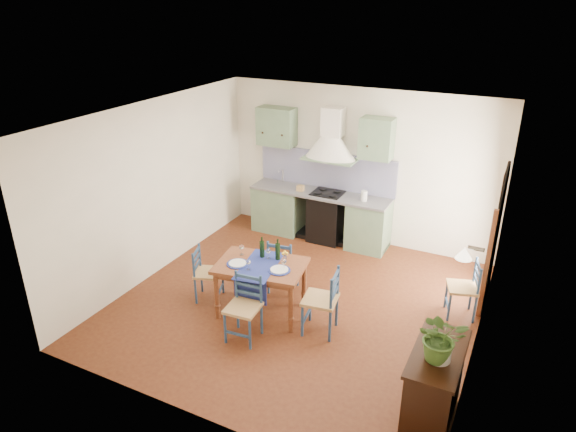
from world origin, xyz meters
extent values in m
plane|color=#42190E|center=(0.00, 0.00, 0.00)|extent=(5.00, 5.00, 0.00)
cube|color=beige|center=(0.00, 2.50, 1.40)|extent=(5.00, 0.04, 2.80)
cube|color=slate|center=(-1.45, 2.19, 0.44)|extent=(0.90, 0.60, 0.88)
cube|color=slate|center=(0.35, 2.19, 0.44)|extent=(0.70, 0.60, 0.88)
cube|color=black|center=(-0.45, 2.19, 0.44)|extent=(0.60, 0.58, 0.88)
cube|color=gray|center=(-0.60, 2.19, 0.90)|extent=(2.60, 0.64, 0.04)
cube|color=silver|center=(-1.45, 2.19, 0.90)|extent=(0.45, 0.40, 0.03)
cylinder|color=silver|center=(-1.45, 2.37, 1.05)|extent=(0.02, 0.02, 0.26)
cube|color=black|center=(-0.45, 2.19, 0.93)|extent=(0.55, 0.48, 0.02)
cube|color=black|center=(-0.60, 2.24, 0.04)|extent=(2.60, 0.50, 0.08)
cube|color=#090954|center=(-0.60, 2.46, 1.26)|extent=(2.65, 0.05, 0.68)
cube|color=slate|center=(-1.55, 2.32, 2.00)|extent=(0.70, 0.34, 0.70)
cube|color=slate|center=(0.35, 2.32, 2.00)|extent=(0.55, 0.34, 0.70)
cone|color=silver|center=(-0.45, 2.25, 1.75)|extent=(0.96, 0.96, 0.40)
cube|color=silver|center=(-0.45, 2.34, 2.20)|extent=(0.36, 0.30, 0.50)
cube|color=beige|center=(2.50, 0.00, 1.40)|extent=(0.04, 5.00, 2.80)
cube|color=black|center=(2.48, 1.40, 0.82)|extent=(0.03, 1.00, 1.65)
cylinder|color=black|center=(2.48, 1.40, 1.65)|extent=(0.03, 1.00, 1.00)
cube|color=brown|center=(2.46, 0.86, 0.82)|extent=(0.06, 0.06, 1.65)
cube|color=brown|center=(2.46, 1.94, 0.82)|extent=(0.06, 0.06, 1.65)
cube|color=brown|center=(2.47, 1.62, 0.98)|extent=(0.04, 0.55, 1.96)
cylinder|color=silver|center=(2.44, -1.26, 2.05)|extent=(0.15, 0.04, 0.04)
cone|color=#FFEDC6|center=(2.34, -1.26, 1.98)|extent=(0.16, 0.16, 0.12)
cube|color=beige|center=(-2.50, 0.00, 1.40)|extent=(0.04, 5.00, 2.80)
cube|color=white|center=(0.00, 0.00, 2.80)|extent=(5.00, 5.00, 0.01)
cube|color=brown|center=(-0.37, -0.43, 0.75)|extent=(1.34, 1.00, 0.05)
cube|color=brown|center=(-0.37, -0.43, 0.69)|extent=(1.20, 0.86, 0.08)
cylinder|color=brown|center=(-0.85, -0.85, 0.36)|extent=(0.07, 0.07, 0.73)
cylinder|color=brown|center=(-0.96, -0.19, 0.36)|extent=(0.07, 0.07, 0.73)
cylinder|color=brown|center=(0.22, -0.68, 0.36)|extent=(0.07, 0.07, 0.73)
cylinder|color=brown|center=(0.11, -0.01, 0.36)|extent=(0.07, 0.07, 0.73)
cube|color=navy|center=(-0.36, -0.48, 0.78)|extent=(0.60, 0.98, 0.01)
cube|color=navy|center=(-0.31, -0.84, 0.60)|extent=(0.46, 0.09, 0.38)
cylinder|color=navy|center=(-0.66, -0.58, 0.79)|extent=(0.31, 0.31, 0.01)
cylinder|color=white|center=(-0.66, -0.58, 0.80)|extent=(0.24, 0.24, 0.01)
cylinder|color=navy|center=(-0.05, -0.48, 0.79)|extent=(0.31, 0.31, 0.01)
cylinder|color=white|center=(-0.05, -0.48, 0.80)|extent=(0.24, 0.24, 0.01)
cylinder|color=black|center=(-0.46, -0.24, 0.94)|extent=(0.07, 0.07, 0.32)
cylinder|color=black|center=(-0.22, -0.20, 0.94)|extent=(0.07, 0.07, 0.32)
cylinder|color=white|center=(-0.10, -0.23, 0.84)|extent=(0.05, 0.05, 0.10)
sphere|color=gold|center=(-0.10, -0.23, 0.93)|extent=(0.10, 0.10, 0.10)
cylinder|color=navy|center=(-0.45, -1.28, 0.23)|extent=(0.04, 0.04, 0.46)
cylinder|color=navy|center=(-0.47, -0.92, 0.45)|extent=(0.04, 0.04, 0.90)
cylinder|color=navy|center=(-0.09, -1.25, 0.23)|extent=(0.04, 0.04, 0.46)
cylinder|color=navy|center=(-0.12, -0.89, 0.45)|extent=(0.04, 0.04, 0.90)
cube|color=tan|center=(-0.28, -1.08, 0.47)|extent=(0.45, 0.45, 0.04)
cube|color=navy|center=(-0.29, -0.91, 0.60)|extent=(0.38, 0.05, 0.04)
cube|color=navy|center=(-0.29, -0.91, 0.72)|extent=(0.38, 0.05, 0.04)
cube|color=navy|center=(-0.29, -0.91, 0.84)|extent=(0.38, 0.05, 0.04)
cube|color=navy|center=(-0.27, -1.26, 0.18)|extent=(0.36, 0.06, 0.02)
cylinder|color=navy|center=(-0.22, 0.45, 0.23)|extent=(0.04, 0.04, 0.45)
cylinder|color=navy|center=(-0.17, 0.10, 0.44)|extent=(0.04, 0.04, 0.89)
cylinder|color=navy|center=(-0.57, 0.40, 0.23)|extent=(0.04, 0.04, 0.45)
cylinder|color=navy|center=(-0.52, 0.05, 0.44)|extent=(0.04, 0.04, 0.89)
cube|color=tan|center=(-0.37, 0.25, 0.47)|extent=(0.47, 0.47, 0.04)
cube|color=navy|center=(-0.34, 0.07, 0.59)|extent=(0.37, 0.08, 0.04)
cube|color=navy|center=(-0.34, 0.07, 0.71)|extent=(0.37, 0.08, 0.04)
cube|color=navy|center=(-0.34, 0.07, 0.83)|extent=(0.37, 0.08, 0.04)
cube|color=navy|center=(-0.39, 0.42, 0.18)|extent=(0.36, 0.08, 0.02)
cylinder|color=navy|center=(-1.03, -0.57, 0.21)|extent=(0.03, 0.03, 0.43)
cylinder|color=navy|center=(-1.35, -0.69, 0.42)|extent=(0.03, 0.03, 0.83)
cylinder|color=navy|center=(-1.15, -0.26, 0.21)|extent=(0.03, 0.03, 0.43)
cylinder|color=navy|center=(-1.46, -0.37, 0.42)|extent=(0.03, 0.03, 0.83)
cube|color=tan|center=(-1.25, -0.47, 0.44)|extent=(0.50, 0.50, 0.04)
cube|color=navy|center=(-1.40, -0.53, 0.56)|extent=(0.14, 0.34, 0.04)
cube|color=navy|center=(-1.40, -0.53, 0.67)|extent=(0.14, 0.34, 0.04)
cube|color=navy|center=(-1.40, -0.53, 0.78)|extent=(0.14, 0.34, 0.04)
cube|color=navy|center=(-1.09, -0.41, 0.17)|extent=(0.14, 0.32, 0.02)
cylinder|color=navy|center=(0.34, -0.32, 0.24)|extent=(0.04, 0.04, 0.48)
cylinder|color=navy|center=(0.72, -0.27, 0.47)|extent=(0.04, 0.04, 0.95)
cylinder|color=navy|center=(0.40, -0.70, 0.24)|extent=(0.04, 0.04, 0.48)
cylinder|color=navy|center=(0.77, -0.64, 0.47)|extent=(0.04, 0.04, 0.95)
cube|color=tan|center=(0.56, -0.48, 0.50)|extent=(0.50, 0.50, 0.04)
cube|color=navy|center=(0.75, -0.46, 0.63)|extent=(0.08, 0.40, 0.05)
cube|color=navy|center=(0.75, -0.46, 0.76)|extent=(0.08, 0.40, 0.05)
cube|color=navy|center=(0.75, -0.46, 0.88)|extent=(0.08, 0.40, 0.05)
cube|color=navy|center=(0.37, -0.51, 0.19)|extent=(0.08, 0.38, 0.03)
cylinder|color=navy|center=(1.98, 0.87, 0.22)|extent=(0.03, 0.03, 0.44)
cylinder|color=navy|center=(2.31, 0.97, 0.43)|extent=(0.03, 0.03, 0.86)
cylinder|color=navy|center=(2.09, 0.54, 0.22)|extent=(0.03, 0.03, 0.44)
cylinder|color=navy|center=(2.42, 0.64, 0.43)|extent=(0.03, 0.03, 0.86)
cube|color=tan|center=(2.20, 0.75, 0.45)|extent=(0.50, 0.50, 0.04)
cube|color=navy|center=(2.36, 0.80, 0.57)|extent=(0.13, 0.35, 0.04)
cube|color=navy|center=(2.36, 0.80, 0.69)|extent=(0.13, 0.35, 0.04)
cube|color=navy|center=(2.36, 0.80, 0.80)|extent=(0.13, 0.35, 0.04)
cube|color=navy|center=(2.04, 0.70, 0.17)|extent=(0.13, 0.34, 0.02)
cube|color=black|center=(2.27, -1.46, 0.49)|extent=(0.45, 1.00, 0.82)
cube|color=black|center=(2.27, -1.46, 0.92)|extent=(0.50, 1.05, 0.04)
cube|color=brown|center=(2.04, -1.69, 0.45)|extent=(0.02, 0.38, 0.63)
cube|color=brown|center=(2.04, -1.23, 0.45)|extent=(0.02, 0.38, 0.63)
cube|color=black|center=(2.09, -1.02, 0.04)|extent=(0.08, 0.08, 0.08)
cube|color=black|center=(2.44, -1.02, 0.04)|extent=(0.08, 0.08, 0.08)
imported|color=#3B6024|center=(2.28, -1.58, 1.20)|extent=(0.59, 0.56, 0.52)
camera|label=1|loc=(2.77, -5.88, 4.26)|focal=32.00mm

